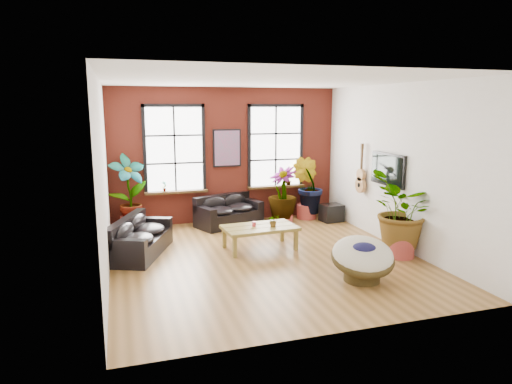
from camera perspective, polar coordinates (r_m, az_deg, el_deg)
room at (r=9.05m, az=0.84°, el=2.58°), size 6.04×6.54×3.54m
sofa_back at (r=11.77m, az=-3.54°, el=-2.47°), size 1.86×1.39×0.77m
sofa_left at (r=9.75m, az=-14.47°, el=-5.59°), size 1.47×2.08×0.76m
coffee_table at (r=9.77m, az=0.47°, el=-4.64°), size 1.61×1.00×0.60m
papasan_chair at (r=8.24m, az=13.19°, el=-7.99°), size 1.36×1.36×0.82m
poster at (r=11.93m, az=-3.65°, el=5.50°), size 0.74×0.06×0.98m
tv_wall_unit at (r=10.72m, az=15.18°, el=2.38°), size 0.13×1.86×1.20m
media_box at (r=12.31m, az=9.41°, el=-2.58°), size 0.59×0.51×0.46m
pot_back_left at (r=11.64m, az=-15.31°, el=-3.80°), size 0.62×0.62×0.38m
pot_back_right at (r=12.55m, az=6.33°, el=-2.41°), size 0.64×0.64×0.39m
pot_right_wall at (r=9.79m, az=17.57°, el=-6.54°), size 0.74×0.74×0.42m
pot_mid at (r=12.07m, az=3.44°, el=-2.95°), size 0.58×0.58×0.36m
floor_plant_back_left at (r=11.43m, az=-15.58°, el=0.23°), size 1.10×0.96×1.75m
floor_plant_back_right at (r=12.42m, az=6.45°, el=0.80°), size 1.06×1.06×1.51m
floor_plant_right_wall at (r=9.62m, az=17.86°, el=-2.24°), size 1.87×1.90×1.59m
floor_plant_mid at (r=11.92m, az=3.34°, el=-0.05°), size 1.02×1.02×1.33m
table_plant at (r=9.70m, az=2.19°, el=-3.61°), size 0.24×0.21×0.26m
sill_plant_left at (r=11.73m, az=-11.40°, el=0.72°), size 0.17×0.17×0.27m
sill_plant_right at (r=12.50m, az=4.06°, el=1.50°), size 0.19×0.19×0.27m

